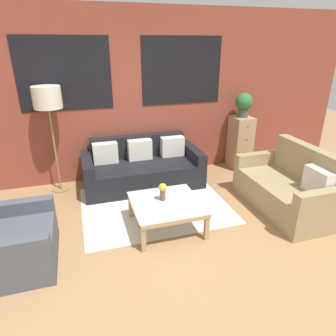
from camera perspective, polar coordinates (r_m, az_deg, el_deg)
ground_plane at (r=3.55m, az=0.64°, el=-16.48°), size 16.00×16.00×0.00m
wall_back_brick at (r=5.19m, az=-7.75°, el=13.32°), size 8.40×0.09×2.80m
rug at (r=4.52m, az=-2.58°, el=-6.98°), size 2.10×1.71×0.00m
couch_dark at (r=5.06m, az=-4.91°, el=-0.06°), size 1.94×0.88×0.78m
settee_vintage at (r=4.63m, az=21.91°, el=-3.71°), size 0.80×1.53×0.92m
armchair_corner at (r=3.69m, az=-27.71°, el=-12.50°), size 0.80×0.94×0.84m
coffee_table at (r=3.86m, az=-0.34°, el=-7.25°), size 0.86×0.86×0.37m
floor_lamp at (r=4.83m, az=-21.96°, el=11.73°), size 0.41×0.41×1.67m
drawer_cabinet at (r=5.85m, az=13.55°, el=4.72°), size 0.35×0.43×0.99m
potted_plant at (r=5.67m, az=14.25°, el=11.85°), size 0.31×0.31×0.43m
flower_vase at (r=3.82m, az=-1.03°, el=-4.27°), size 0.11×0.11×0.23m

